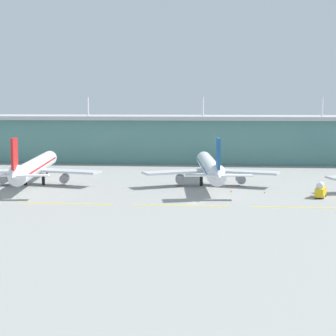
# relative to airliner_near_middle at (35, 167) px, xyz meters

# --- Properties ---
(ground_plane) EXTENTS (600.00, 600.00, 0.00)m
(ground_plane) POSITION_rel_airliner_near_middle_xyz_m (58.31, -31.89, -6.46)
(ground_plane) COLOR gray
(terminal_building) EXTENTS (288.00, 34.00, 31.70)m
(terminal_building) POSITION_rel_airliner_near_middle_xyz_m (58.31, 81.48, 5.10)
(terminal_building) COLOR slate
(terminal_building) RESTS_ON ground
(airliner_near_middle) EXTENTS (48.42, 71.01, 18.90)m
(airliner_near_middle) POSITION_rel_airliner_near_middle_xyz_m (0.00, 0.00, 0.00)
(airliner_near_middle) COLOR white
(airliner_near_middle) RESTS_ON ground
(airliner_center) EXTENTS (48.57, 67.97, 18.90)m
(airliner_center) POSITION_rel_airliner_near_middle_xyz_m (62.87, 4.03, -0.00)
(airliner_center) COLOR white
(airliner_center) RESTS_ON ground
(taxiway_stripe_mid_west) EXTENTS (28.00, 0.70, 0.04)m
(taxiway_stripe_mid_west) POSITION_rel_airliner_near_middle_xyz_m (21.31, -36.65, -6.44)
(taxiway_stripe_mid_west) COLOR yellow
(taxiway_stripe_mid_west) RESTS_ON ground
(taxiway_stripe_centre) EXTENTS (28.00, 0.70, 0.04)m
(taxiway_stripe_centre) POSITION_rel_airliner_near_middle_xyz_m (55.31, -36.65, -6.44)
(taxiway_stripe_centre) COLOR yellow
(taxiway_stripe_centre) RESTS_ON ground
(taxiway_stripe_mid_east) EXTENTS (28.00, 0.70, 0.04)m
(taxiway_stripe_mid_east) POSITION_rel_airliner_near_middle_xyz_m (89.31, -36.65, -6.44)
(taxiway_stripe_mid_east) COLOR yellow
(taxiway_stripe_mid_east) RESTS_ON ground
(fuel_truck) EXTENTS (4.75, 7.65, 4.95)m
(fuel_truck) POSITION_rel_airliner_near_middle_xyz_m (97.76, -18.98, -4.19)
(fuel_truck) COLOR gold
(fuel_truck) RESTS_ON ground
(safety_cone_left_wingtip) EXTENTS (0.56, 0.56, 0.70)m
(safety_cone_left_wingtip) POSITION_rel_airliner_near_middle_xyz_m (81.10, -12.03, -6.11)
(safety_cone_left_wingtip) COLOR orange
(safety_cone_left_wingtip) RESTS_ON ground
(safety_cone_nose_front) EXTENTS (0.56, 0.56, 0.70)m
(safety_cone_nose_front) POSITION_rel_airliner_near_middle_xyz_m (70.16, -10.52, -6.11)
(safety_cone_nose_front) COLOR orange
(safety_cone_nose_front) RESTS_ON ground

